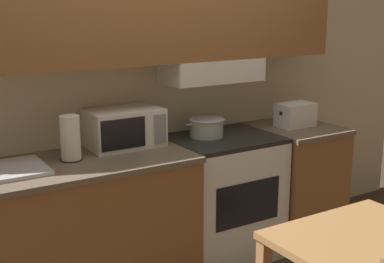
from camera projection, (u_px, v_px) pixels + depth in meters
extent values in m
plane|color=#3D2D23|center=(145.00, 253.00, 4.01)|extent=(16.00, 16.00, 0.00)
cube|color=beige|center=(140.00, 84.00, 3.73)|extent=(5.26, 0.05, 2.55)
cube|color=brown|center=(151.00, 11.00, 3.46)|extent=(2.86, 0.32, 0.67)
cube|color=white|center=(211.00, 70.00, 3.80)|extent=(0.71, 0.34, 0.16)
cube|color=brown|center=(71.00, 235.00, 3.29)|extent=(1.52, 0.67, 0.86)
cube|color=brown|center=(67.00, 166.00, 3.18)|extent=(1.54, 0.69, 0.04)
cube|color=brown|center=(293.00, 184.00, 4.22)|extent=(0.56, 0.67, 0.86)
cube|color=brown|center=(296.00, 128.00, 4.12)|extent=(0.58, 0.69, 0.04)
cube|color=white|center=(222.00, 199.00, 3.90)|extent=(0.75, 0.62, 0.87)
cube|color=black|center=(223.00, 139.00, 3.79)|extent=(0.75, 0.62, 0.03)
cube|color=black|center=(248.00, 203.00, 3.62)|extent=(0.53, 0.01, 0.30)
cylinder|color=black|center=(213.00, 145.00, 3.60)|extent=(0.11, 0.11, 0.01)
cylinder|color=black|center=(252.00, 138.00, 3.77)|extent=(0.11, 0.11, 0.01)
cylinder|color=black|center=(193.00, 137.00, 3.80)|extent=(0.11, 0.11, 0.01)
cylinder|color=black|center=(232.00, 131.00, 3.98)|extent=(0.11, 0.11, 0.01)
cylinder|color=#B7BABF|center=(207.00, 128.00, 3.78)|extent=(0.24, 0.24, 0.13)
torus|color=#B7BABF|center=(207.00, 119.00, 3.77)|extent=(0.25, 0.25, 0.01)
cylinder|color=#B7BABF|center=(190.00, 125.00, 3.70)|extent=(0.05, 0.01, 0.01)
cylinder|color=#B7BABF|center=(223.00, 120.00, 3.85)|extent=(0.05, 0.01, 0.01)
cube|color=white|center=(124.00, 128.00, 3.52)|extent=(0.48, 0.31, 0.25)
cube|color=black|center=(124.00, 134.00, 3.35)|extent=(0.30, 0.01, 0.20)
cube|color=gray|center=(160.00, 129.00, 3.48)|extent=(0.09, 0.01, 0.20)
cube|color=white|center=(295.00, 115.00, 4.09)|extent=(0.28, 0.19, 0.18)
cube|color=black|center=(281.00, 113.00, 4.01)|extent=(0.01, 0.02, 0.02)
cube|color=black|center=(286.00, 105.00, 4.02)|extent=(0.04, 0.13, 0.01)
cube|color=black|center=(293.00, 104.00, 4.06)|extent=(0.04, 0.13, 0.01)
cube|color=black|center=(299.00, 103.00, 4.09)|extent=(0.04, 0.13, 0.01)
cube|color=black|center=(305.00, 102.00, 4.12)|extent=(0.04, 0.13, 0.01)
cylinder|color=black|center=(72.00, 160.00, 3.23)|extent=(0.14, 0.14, 0.01)
cylinder|color=white|center=(70.00, 138.00, 3.20)|extent=(0.12, 0.12, 0.27)
cube|color=#9E7042|center=(366.00, 241.00, 2.47)|extent=(0.80, 0.66, 0.04)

